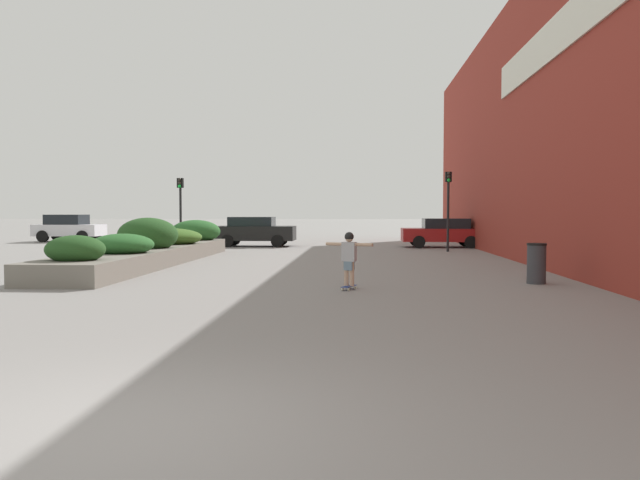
{
  "coord_description": "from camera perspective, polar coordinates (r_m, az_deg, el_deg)",
  "views": [
    {
      "loc": [
        1.99,
        -4.92,
        1.79
      ],
      "look_at": [
        0.68,
        15.77,
        0.85
      ],
      "focal_mm": 35.0,
      "sensor_mm": 36.0,
      "label": 1
    }
  ],
  "objects": [
    {
      "name": "ground_plane",
      "position": [
        5.6,
        -18.14,
        -16.2
      ],
      "size": [
        300.0,
        300.0,
        0.0
      ],
      "primitive_type": "plane",
      "color": "gray"
    },
    {
      "name": "building_wall_right",
      "position": [
        23.06,
        18.82,
        10.27
      ],
      "size": [
        0.67,
        40.96,
        9.83
      ],
      "color": "maroon",
      "rests_on": "ground_plane"
    },
    {
      "name": "planter_box",
      "position": [
        22.65,
        -14.83,
        -0.56
      ],
      "size": [
        2.33,
        13.98,
        1.59
      ],
      "color": "slate",
      "rests_on": "ground_plane"
    },
    {
      "name": "skateboard",
      "position": [
        14.4,
        2.68,
        -4.3
      ],
      "size": [
        0.38,
        0.61,
        0.09
      ],
      "rotation": [
        0.0,
        0.0,
        -0.39
      ],
      "color": "navy",
      "rests_on": "ground_plane"
    },
    {
      "name": "skateboarder",
      "position": [
        14.32,
        2.68,
        -1.22
      ],
      "size": [
        1.1,
        0.51,
        1.24
      ],
      "rotation": [
        0.0,
        0.0,
        -0.39
      ],
      "color": "tan",
      "rests_on": "skateboard"
    },
    {
      "name": "trash_bin",
      "position": [
        16.45,
        19.18,
        -2.03
      ],
      "size": [
        0.48,
        0.48,
        1.01
      ],
      "color": "#38383D",
      "rests_on": "ground_plane"
    },
    {
      "name": "car_leftmost",
      "position": [
        32.53,
        -6.01,
        0.84
      ],
      "size": [
        4.11,
        2.03,
        1.53
      ],
      "rotation": [
        0.0,
        0.0,
        -1.57
      ],
      "color": "black",
      "rests_on": "ground_plane"
    },
    {
      "name": "car_center_left",
      "position": [
        37.57,
        26.29,
        0.79
      ],
      "size": [
        3.81,
        2.02,
        1.47
      ],
      "rotation": [
        0.0,
        0.0,
        -1.57
      ],
      "color": "slate",
      "rests_on": "ground_plane"
    },
    {
      "name": "car_center_right",
      "position": [
        40.26,
        -21.99,
        1.06
      ],
      "size": [
        3.88,
        1.97,
        1.62
      ],
      "rotation": [
        0.0,
        0.0,
        -1.57
      ],
      "color": "silver",
      "rests_on": "ground_plane"
    },
    {
      "name": "car_rightmost",
      "position": [
        32.07,
        11.2,
        0.71
      ],
      "size": [
        4.06,
        2.07,
        1.46
      ],
      "rotation": [
        0.0,
        0.0,
        1.57
      ],
      "color": "maroon",
      "rests_on": "ground_plane"
    },
    {
      "name": "traffic_light_left",
      "position": [
        29.68,
        -12.65,
        3.51
      ],
      "size": [
        0.28,
        0.3,
        3.36
      ],
      "color": "black",
      "rests_on": "ground_plane"
    },
    {
      "name": "traffic_light_right",
      "position": [
        28.54,
        11.65,
        3.83
      ],
      "size": [
        0.28,
        0.3,
        3.58
      ],
      "color": "black",
      "rests_on": "ground_plane"
    }
  ]
}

